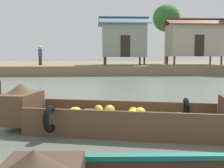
% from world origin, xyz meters
% --- Properties ---
extents(ground_plane, '(300.00, 300.00, 0.00)m').
position_xyz_m(ground_plane, '(0.00, 10.00, 0.00)').
color(ground_plane, '#596056').
extents(riverbank_strip, '(160.00, 20.00, 0.76)m').
position_xyz_m(riverbank_strip, '(0.00, 29.68, 0.38)').
color(riverbank_strip, '#7F6B4C').
rests_on(riverbank_strip, ground).
extents(banana_boat, '(5.27, 2.27, 0.96)m').
position_xyz_m(banana_boat, '(-0.89, 3.99, 0.34)').
color(banana_boat, brown).
rests_on(banana_boat, ground).
extents(stilt_house_left, '(4.39, 3.15, 4.19)m').
position_xyz_m(stilt_house_left, '(1.22, 23.15, 2.97)').
color(stilt_house_left, '#4C3826').
rests_on(stilt_house_left, riverbank_strip).
extents(stilt_house_mid_left, '(5.18, 3.17, 4.05)m').
position_xyz_m(stilt_house_mid_left, '(7.41, 22.83, 2.95)').
color(stilt_house_mid_left, '#4C3826').
rests_on(stilt_house_mid_left, riverbank_strip).
extents(palm_tree_near, '(2.62, 2.62, 5.73)m').
position_xyz_m(palm_tree_near, '(5.65, 25.62, 5.15)').
color(palm_tree_near, brown).
rests_on(palm_tree_near, riverbank_strip).
extents(vendor_person, '(0.44, 0.44, 1.66)m').
position_xyz_m(vendor_person, '(-5.94, 22.66, 1.68)').
color(vendor_person, '#332D28').
rests_on(vendor_person, riverbank_strip).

